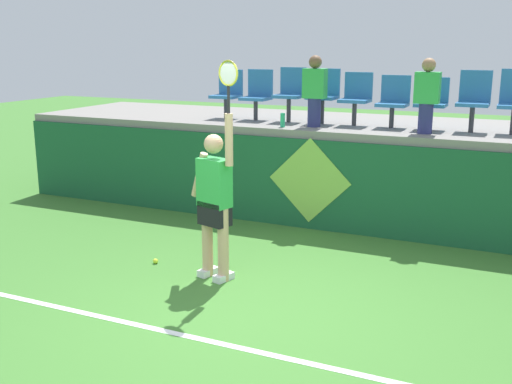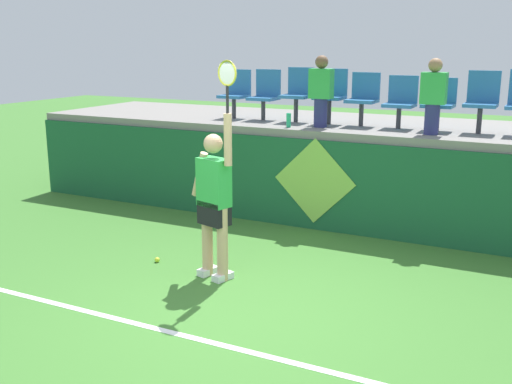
% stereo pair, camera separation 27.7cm
% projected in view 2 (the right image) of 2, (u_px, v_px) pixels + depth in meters
% --- Properties ---
extents(ground_plane, '(40.00, 40.00, 0.00)m').
position_uv_depth(ground_plane, '(239.00, 314.00, 6.31)').
color(ground_plane, '#3D752D').
extents(court_back_wall, '(11.36, 0.20, 1.34)m').
position_uv_depth(court_back_wall, '(343.00, 187.00, 8.92)').
color(court_back_wall, '#195633').
rests_on(court_back_wall, ground_plane).
extents(spectator_platform, '(11.36, 2.57, 0.12)m').
position_uv_depth(spectator_platform, '(370.00, 127.00, 9.82)').
color(spectator_platform, gray).
rests_on(spectator_platform, court_back_wall).
extents(court_baseline_stripe, '(10.22, 0.08, 0.01)m').
position_uv_depth(court_baseline_stripe, '(205.00, 341.00, 5.74)').
color(court_baseline_stripe, white).
rests_on(court_baseline_stripe, ground_plane).
extents(tennis_player, '(0.73, 0.36, 2.54)m').
position_uv_depth(tennis_player, '(214.00, 198.00, 7.07)').
color(tennis_player, white).
rests_on(tennis_player, ground_plane).
extents(tennis_ball, '(0.07, 0.07, 0.07)m').
position_uv_depth(tennis_ball, '(157.00, 260.00, 7.79)').
color(tennis_ball, '#D1E533').
rests_on(tennis_ball, ground_plane).
extents(water_bottle, '(0.07, 0.07, 0.21)m').
position_uv_depth(water_bottle, '(289.00, 120.00, 9.28)').
color(water_bottle, '#26B272').
rests_on(water_bottle, spectator_platform).
extents(stadium_chair_0, '(0.44, 0.42, 0.81)m').
position_uv_depth(stadium_chair_0, '(236.00, 92.00, 10.37)').
color(stadium_chair_0, '#38383D').
rests_on(stadium_chair_0, spectator_platform).
extents(stadium_chair_1, '(0.44, 0.42, 0.82)m').
position_uv_depth(stadium_chair_1, '(265.00, 93.00, 10.13)').
color(stadium_chair_1, '#38383D').
rests_on(stadium_chair_1, spectator_platform).
extents(stadium_chair_2, '(0.44, 0.42, 0.86)m').
position_uv_depth(stadium_chair_2, '(298.00, 91.00, 9.86)').
color(stadium_chair_2, '#38383D').
rests_on(stadium_chair_2, spectator_platform).
extents(stadium_chair_3, '(0.44, 0.42, 0.85)m').
position_uv_depth(stadium_chair_3, '(331.00, 93.00, 9.61)').
color(stadium_chair_3, '#38383D').
rests_on(stadium_chair_3, spectator_platform).
extents(stadium_chair_4, '(0.44, 0.42, 0.81)m').
position_uv_depth(stadium_chair_4, '(363.00, 96.00, 9.39)').
color(stadium_chair_4, '#38383D').
rests_on(stadium_chair_4, spectator_platform).
extents(stadium_chair_5, '(0.44, 0.42, 0.77)m').
position_uv_depth(stadium_chair_5, '(401.00, 100.00, 9.14)').
color(stadium_chair_5, '#38383D').
rests_on(stadium_chair_5, spectator_platform).
extents(stadium_chair_6, '(0.44, 0.42, 0.76)m').
position_uv_depth(stadium_chair_6, '(439.00, 101.00, 8.89)').
color(stadium_chair_6, '#38383D').
rests_on(stadium_chair_6, spectator_platform).
extents(stadium_chair_7, '(0.44, 0.42, 0.87)m').
position_uv_depth(stadium_chair_7, '(482.00, 99.00, 8.63)').
color(stadium_chair_7, '#38383D').
rests_on(stadium_chair_7, spectator_platform).
extents(spectator_0, '(0.34, 0.20, 1.07)m').
position_uv_depth(spectator_0, '(321.00, 90.00, 9.20)').
color(spectator_0, navy).
rests_on(spectator_0, spectator_platform).
extents(spectator_1, '(0.34, 0.20, 1.05)m').
position_uv_depth(spectator_1, '(433.00, 95.00, 8.46)').
color(spectator_1, navy).
rests_on(spectator_1, spectator_platform).
extents(wall_signage_mount, '(1.27, 0.01, 1.38)m').
position_uv_depth(wall_signage_mount, '(313.00, 229.00, 9.16)').
color(wall_signage_mount, '#195633').
rests_on(wall_signage_mount, ground_plane).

